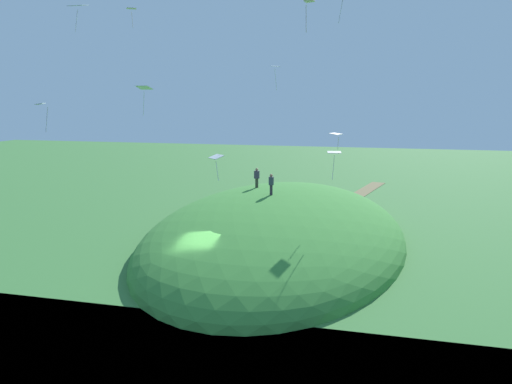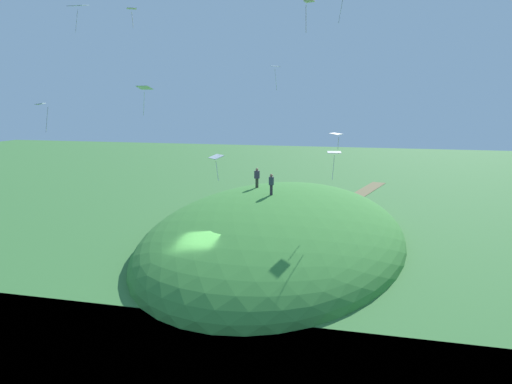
# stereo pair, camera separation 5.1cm
# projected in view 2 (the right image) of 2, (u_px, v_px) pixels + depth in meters

# --- Properties ---
(ground_plane) EXTENTS (160.00, 160.00, 0.00)m
(ground_plane) POSITION_uv_depth(u_px,v_px,m) (198.00, 278.00, 27.07)
(ground_plane) COLOR #3B7537
(grass_hill) EXTENTS (31.76, 18.75, 6.23)m
(grass_hill) POSITION_uv_depth(u_px,v_px,m) (278.00, 235.00, 35.60)
(grass_hill) COLOR #388032
(grass_hill) RESTS_ON ground_plane
(dirt_path) EXTENTS (14.03, 5.31, 0.04)m
(dirt_path) POSITION_uv_depth(u_px,v_px,m) (363.00, 192.00, 52.16)
(dirt_path) COLOR brown
(dirt_path) RESTS_ON ground_plane
(person_walking_path) EXTENTS (0.45, 0.45, 1.61)m
(person_walking_path) POSITION_uv_depth(u_px,v_px,m) (271.00, 182.00, 34.97)
(person_walking_path) COLOR #352B38
(person_walking_path) RESTS_ON grass_hill
(person_with_child) EXTENTS (0.56, 0.56, 1.66)m
(person_with_child) POSITION_uv_depth(u_px,v_px,m) (257.00, 176.00, 38.99)
(person_with_child) COLOR #3A3C2E
(person_with_child) RESTS_ON grass_hill
(kite_0) EXTENTS (0.80, 1.15, 1.77)m
(kite_0) POSITION_uv_depth(u_px,v_px,m) (78.00, 6.00, 29.90)
(kite_0) COLOR white
(kite_1) EXTENTS (1.07, 1.08, 1.52)m
(kite_1) POSITION_uv_depth(u_px,v_px,m) (216.00, 158.00, 27.70)
(kite_1) COLOR white
(kite_2) EXTENTS (0.68, 0.89, 1.77)m
(kite_2) POSITION_uv_depth(u_px,v_px,m) (334.00, 154.00, 28.21)
(kite_2) COLOR white
(kite_3) EXTENTS (0.58, 0.66, 1.50)m
(kite_3) POSITION_uv_depth(u_px,v_px,m) (342.00, 0.00, 26.46)
(kite_3) COLOR white
(kite_4) EXTENTS (0.75, 0.82, 1.30)m
(kite_4) POSITION_uv_depth(u_px,v_px,m) (132.00, 10.00, 32.85)
(kite_4) COLOR silver
(kite_5) EXTENTS (1.08, 0.92, 1.12)m
(kite_5) POSITION_uv_depth(u_px,v_px,m) (336.00, 134.00, 30.94)
(kite_5) COLOR white
(kite_8) EXTENTS (0.77, 0.66, 1.74)m
(kite_8) POSITION_uv_depth(u_px,v_px,m) (41.00, 107.00, 27.62)
(kite_8) COLOR silver
(kite_12) EXTENTS (1.00, 1.31, 2.30)m
(kite_12) POSITION_uv_depth(u_px,v_px,m) (144.00, 89.00, 36.42)
(kite_12) COLOR silver
(kite_13) EXTENTS (0.73, 0.54, 1.58)m
(kite_13) POSITION_uv_depth(u_px,v_px,m) (309.00, 4.00, 23.69)
(kite_13) COLOR white
(kite_14) EXTENTS (0.80, 0.76, 1.79)m
(kite_14) POSITION_uv_depth(u_px,v_px,m) (276.00, 69.00, 34.21)
(kite_14) COLOR white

